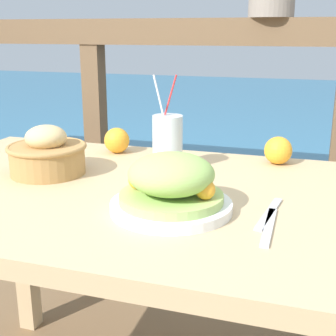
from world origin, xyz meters
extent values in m
cube|color=tan|center=(0.00, 0.00, 0.69)|extent=(1.29, 0.78, 0.04)
cube|color=tan|center=(-0.59, 0.33, 0.33)|extent=(0.06, 0.06, 0.67)
cube|color=brown|center=(0.00, 0.67, 1.06)|extent=(2.80, 0.08, 0.09)
cube|color=brown|center=(-0.45, 0.67, 0.51)|extent=(0.07, 0.07, 1.01)
cube|color=brown|center=(0.46, 0.67, 0.51)|extent=(0.07, 0.07, 1.01)
cube|color=teal|center=(0.00, 3.17, 0.24)|extent=(12.00, 4.00, 0.47)
cylinder|color=white|center=(0.10, -0.11, 0.72)|extent=(0.25, 0.25, 0.02)
cylinder|color=#A8C66B|center=(0.10, -0.11, 0.74)|extent=(0.21, 0.21, 0.02)
ellipsoid|color=#9EC660|center=(0.10, -0.11, 0.79)|extent=(0.18, 0.18, 0.08)
sphere|color=#F9A328|center=(0.17, -0.12, 0.76)|extent=(0.04, 0.04, 0.04)
sphere|color=#F9A328|center=(0.02, -0.10, 0.76)|extent=(0.04, 0.04, 0.04)
cylinder|color=silver|center=(0.00, 0.17, 0.78)|extent=(0.08, 0.08, 0.15)
cylinder|color=red|center=(-0.01, 0.18, 0.85)|extent=(0.06, 0.05, 0.21)
cylinder|color=white|center=(-0.01, 0.16, 0.85)|extent=(0.06, 0.02, 0.21)
cylinder|color=#AD7F47|center=(-0.28, 0.05, 0.74)|extent=(0.19, 0.19, 0.07)
torus|color=#AD7F47|center=(-0.28, 0.05, 0.78)|extent=(0.20, 0.20, 0.01)
ellipsoid|color=#DBB77A|center=(-0.28, 0.05, 0.80)|extent=(0.10, 0.10, 0.06)
cylinder|color=gray|center=(0.20, 0.67, 1.15)|extent=(0.15, 0.15, 0.09)
cube|color=silver|center=(0.30, -0.13, 0.71)|extent=(0.02, 0.18, 0.00)
cube|color=silver|center=(0.29, -0.07, 0.71)|extent=(0.04, 0.18, 0.00)
sphere|color=#F9A328|center=(0.27, 0.32, 0.74)|extent=(0.08, 0.08, 0.08)
sphere|color=#F9A328|center=(-0.20, 0.30, 0.74)|extent=(0.08, 0.08, 0.08)
camera|label=1|loc=(0.36, -0.96, 1.06)|focal=50.00mm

